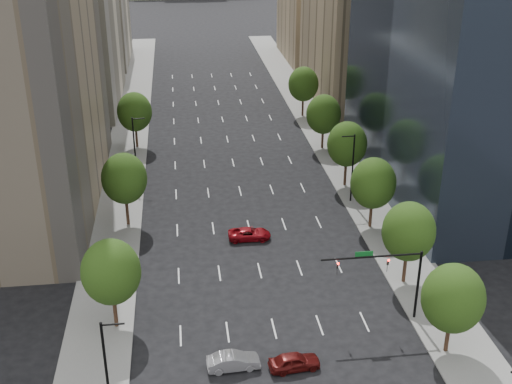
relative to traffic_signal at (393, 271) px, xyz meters
name	(u,v)px	position (x,y,z in m)	size (l,w,h in m)	color
sidewalk_left	(120,197)	(-26.03, 30.00, -5.10)	(6.00, 200.00, 0.15)	slate
sidewalk_right	(355,185)	(4.97, 30.00, -5.10)	(6.00, 200.00, 0.15)	slate
midrise_cream_left	(72,6)	(-35.53, 73.00, 12.33)	(14.00, 30.00, 35.00)	beige
filler_left	(95,22)	(-35.53, 106.00, 3.83)	(14.00, 26.00, 18.00)	beige
parking_tan_right	(354,18)	(14.47, 70.00, 9.83)	(14.00, 30.00, 30.00)	#8C7759
filler_right	(315,24)	(14.47, 103.00, 2.83)	(14.00, 26.00, 16.00)	#8C7759
tree_right_0	(453,298)	(3.47, -5.00, 0.22)	(5.20, 5.20, 8.39)	#382316
tree_right_1	(409,232)	(3.47, 6.00, 0.58)	(5.20, 5.20, 8.75)	#382316
tree_right_2	(373,183)	(3.47, 18.00, 0.43)	(5.20, 5.20, 8.61)	#382316
tree_right_3	(347,144)	(3.47, 30.00, 0.72)	(5.20, 5.20, 8.89)	#382316
tree_right_4	(324,114)	(3.47, 44.00, 0.29)	(5.20, 5.20, 8.46)	#382316
tree_right_5	(303,84)	(3.47, 60.00, 0.58)	(5.20, 5.20, 8.75)	#382316
tree_left_0	(111,272)	(-24.53, 2.00, 0.58)	(5.20, 5.20, 8.75)	#382316
tree_left_1	(124,179)	(-24.53, 22.00, 0.79)	(5.20, 5.20, 8.97)	#382316
tree_left_2	(135,112)	(-24.53, 48.00, 0.50)	(5.20, 5.20, 8.68)	#382316
streetlight_rn	(352,166)	(2.91, 25.00, -0.33)	(1.70, 0.20, 9.00)	black
streetlight_ls	(107,371)	(-23.96, -10.00, -0.33)	(1.70, 0.20, 9.00)	black
streetlight_ln	(135,147)	(-23.96, 35.00, -0.33)	(1.70, 0.20, 9.00)	black
traffic_signal	(393,271)	(0.00, 0.00, 0.00)	(9.12, 0.40, 7.38)	black
car_maroon	(294,361)	(-9.68, -5.56, -4.45)	(1.71, 4.24, 1.45)	#500E0D
car_silver	(233,361)	(-14.62, -4.93, -4.46)	(1.52, 4.36, 1.44)	#949398
car_red_far	(249,234)	(-10.80, 16.85, -4.51)	(2.20, 4.78, 1.33)	maroon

